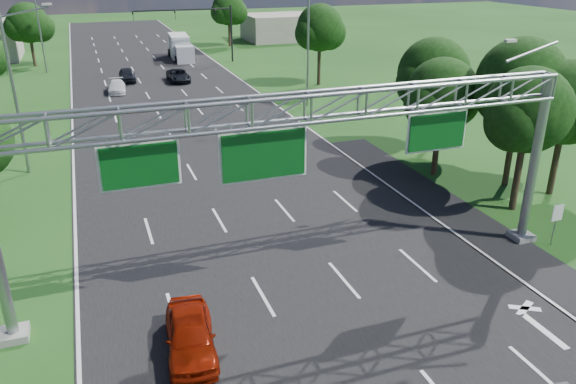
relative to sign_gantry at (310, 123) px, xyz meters
name	(u,v)px	position (x,y,z in m)	size (l,w,h in m)	color
ground	(208,152)	(-0.33, 18.00, -6.89)	(220.00, 220.00, 0.00)	#1A4414
road	(208,152)	(-0.33, 18.00, -6.89)	(18.00, 180.00, 0.02)	black
road_flare	(472,226)	(9.87, 2.00, -6.89)	(3.00, 30.00, 0.02)	black
sign_gantry	(310,123)	(0.00, 0.00, 0.00)	(23.50, 1.00, 9.56)	gray
regulatory_sign	(557,216)	(12.07, -1.02, -5.38)	(0.60, 0.08, 2.10)	gray
traffic_signal	(204,21)	(7.15, 53.00, -1.72)	(12.21, 0.24, 7.00)	black
streetlight_l_near	(16,85)	(-11.63, 18.00, -1.31)	(2.97, 0.22, 10.16)	gray
streetlight_l_far	(41,23)	(-11.63, 53.00, -1.31)	(2.97, 0.22, 10.16)	gray
streetlight_r_mid	(306,43)	(10.97, 28.00, -1.31)	(2.97, 0.22, 10.16)	gray
tree_cluster_right	(495,94)	(14.47, 7.19, -1.58)	(9.91, 14.60, 8.68)	#2D2116
tree_verge_lc	(29,25)	(-13.25, 58.04, -1.92)	(5.76, 4.80, 7.62)	#2D2116
tree_verge_rd	(320,30)	(15.75, 36.04, -1.26)	(5.76, 4.80, 8.28)	#2D2116
tree_verge_re	(229,10)	(13.75, 66.04, -1.70)	(5.76, 4.80, 7.84)	#2D2116
building_right	(283,27)	(23.67, 70.00, -4.89)	(12.00, 9.00, 4.00)	gray
red_coupe	(190,335)	(-5.48, -2.90, -6.19)	(1.65, 4.10, 1.40)	#991B07
car_queue_a	(117,87)	(-4.83, 39.49, -6.30)	(1.66, 4.07, 1.18)	white
car_queue_b	(178,76)	(1.90, 42.70, -6.24)	(2.16, 4.68, 1.30)	black
car_queue_c	(127,75)	(-3.36, 44.58, -6.17)	(1.69, 4.21, 1.43)	black
box_truck	(180,48)	(4.69, 57.11, -5.42)	(2.76, 8.23, 3.06)	silver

